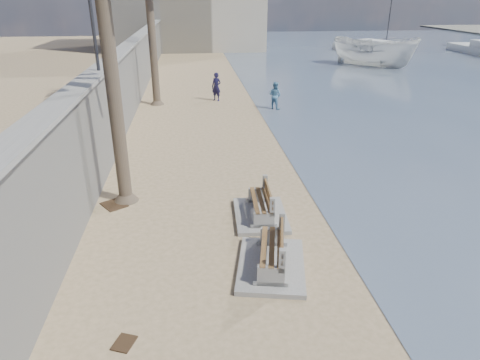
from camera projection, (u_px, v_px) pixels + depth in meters
seawall at (129, 81)px, 23.53m from camera, size 0.45×70.00×3.50m
wall_cap at (125, 47)px, 22.82m from camera, size 0.80×70.00×0.12m
bench_near at (272, 253)px, 10.30m from camera, size 2.02×2.60×0.97m
bench_far at (261, 205)px, 12.68m from camera, size 1.60×2.28×0.93m
person_a at (216, 85)px, 26.52m from camera, size 0.86×0.80×1.98m
person_b at (275, 94)px, 24.65m from camera, size 1.05×1.04×1.73m
boat_cruiser at (374, 50)px, 39.24m from camera, size 4.40×4.40×3.61m
yacht_far at (366, 50)px, 48.60m from camera, size 5.74×9.08×1.50m
sailboat_west at (386, 46)px, 52.36m from camera, size 6.89×4.88×9.91m
debris_c at (114, 205)px, 13.56m from camera, size 0.97×1.01×0.03m
debris_d at (124, 343)px, 8.18m from camera, size 0.50×0.55×0.03m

